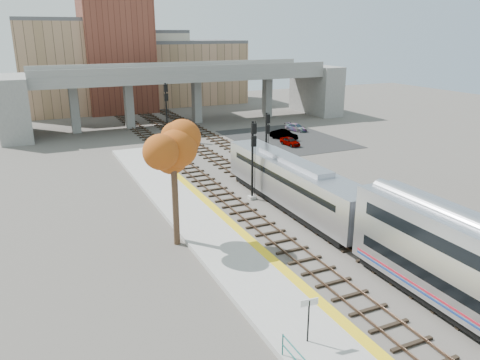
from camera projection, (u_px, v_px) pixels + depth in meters
name	position (u px, v px, depth m)	size (l,w,h in m)	color
ground	(311.00, 230.00, 35.46)	(160.00, 160.00, 0.00)	#47423D
platform	(223.00, 245.00, 32.51)	(4.50, 60.00, 0.35)	#9E9E99
yellow_strip	(248.00, 238.00, 33.22)	(0.70, 60.00, 0.01)	yellow
tracks	(250.00, 181.00, 46.62)	(10.70, 95.00, 0.25)	black
overpass	(184.00, 87.00, 74.59)	(54.00, 12.00, 9.50)	slate
buildings_far	(131.00, 66.00, 91.16)	(43.00, 21.00, 20.60)	tan
parking_lot	(286.00, 139.00, 65.26)	(14.00, 18.00, 0.04)	black
locomotive	(292.00, 182.00, 39.16)	(3.02, 19.05, 4.10)	#A8AAB2
signal_mast_near	(253.00, 162.00, 40.81)	(0.60, 0.64, 7.06)	#9E9E99
signal_mast_mid	(266.00, 147.00, 47.01)	(0.60, 0.64, 6.70)	#9E9E99
signal_mast_far	(167.00, 111.00, 63.62)	(0.60, 0.64, 7.76)	#9E9E99
station_sign	(309.00, 311.00, 21.67)	(0.90, 0.15, 2.27)	black
tree	(173.00, 152.00, 31.07)	(3.60, 3.60, 9.07)	#382619
car_a	(290.00, 141.00, 61.26)	(1.31, 3.25, 1.11)	#99999E
car_b	(284.00, 135.00, 64.64)	(1.40, 4.01, 1.32)	#99999E
car_c	(296.00, 127.00, 70.30)	(1.49, 3.66, 1.06)	#99999E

